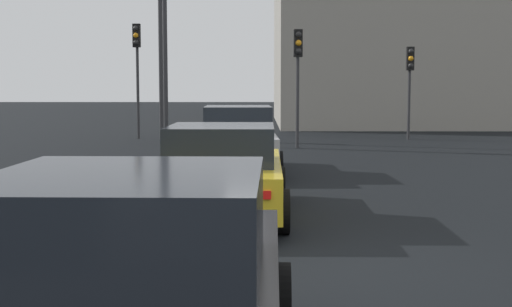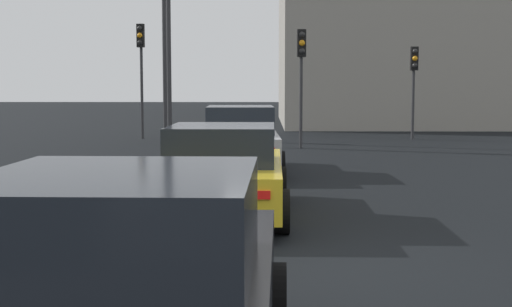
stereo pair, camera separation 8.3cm
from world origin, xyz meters
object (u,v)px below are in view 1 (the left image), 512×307
(car_yellow_right_second, at_px, (222,172))
(traffic_light_near_left, at_px, (298,63))
(car_black_right_third, at_px, (133,299))
(traffic_light_far_left, at_px, (137,57))
(traffic_light_near_right, at_px, (410,73))
(car_silver_right_lead, at_px, (238,141))
(street_lamp_far, at_px, (165,10))
(street_lamp_kerbside, at_px, (160,25))

(car_yellow_right_second, distance_m, traffic_light_near_left, 12.59)
(car_black_right_third, xyz_separation_m, traffic_light_far_left, (23.13, 3.96, 2.43))
(car_yellow_right_second, relative_size, traffic_light_near_right, 1.24)
(traffic_light_near_left, bearing_deg, car_silver_right_lead, -20.47)
(street_lamp_far, bearing_deg, traffic_light_near_left, -107.41)
(street_lamp_far, bearing_deg, car_yellow_right_second, -168.81)
(car_black_right_third, bearing_deg, traffic_light_near_right, -14.84)
(traffic_light_near_right, distance_m, street_lamp_kerbside, 9.69)
(street_lamp_kerbside, bearing_deg, traffic_light_near_left, -125.02)
(street_lamp_far, bearing_deg, traffic_light_far_left, 28.74)
(street_lamp_kerbside, bearing_deg, traffic_light_far_left, 60.82)
(car_yellow_right_second, relative_size, traffic_light_far_left, 0.99)
(traffic_light_far_left, height_order, street_lamp_far, street_lamp_far)
(car_silver_right_lead, height_order, traffic_light_near_right, traffic_light_near_right)
(traffic_light_near_right, relative_size, street_lamp_far, 0.44)
(car_black_right_third, xyz_separation_m, street_lamp_kerbside, (22.57, 2.95, 3.61))
(traffic_light_near_right, distance_m, traffic_light_far_left, 10.55)
(traffic_light_near_right, bearing_deg, car_black_right_third, -17.11)
(car_black_right_third, height_order, traffic_light_near_right, traffic_light_near_right)
(traffic_light_near_right, distance_m, street_lamp_far, 9.61)
(street_lamp_kerbside, bearing_deg, car_yellow_right_second, -168.69)
(car_yellow_right_second, xyz_separation_m, street_lamp_kerbside, (15.79, 3.16, 3.65))
(traffic_light_near_left, xyz_separation_m, street_lamp_kerbside, (3.52, 5.02, 1.54))
(car_silver_right_lead, bearing_deg, street_lamp_far, 17.44)
(traffic_light_near_left, bearing_deg, traffic_light_near_right, 124.67)
(traffic_light_far_left, xyz_separation_m, street_lamp_far, (-2.64, -1.45, 1.52))
(traffic_light_near_left, xyz_separation_m, street_lamp_far, (1.43, 4.57, 1.89))
(traffic_light_near_right, relative_size, street_lamp_kerbside, 0.48)
(car_silver_right_lead, distance_m, street_lamp_far, 9.34)
(street_lamp_kerbside, height_order, street_lamp_far, street_lamp_far)
(street_lamp_far, bearing_deg, traffic_light_near_right, -75.62)
(street_lamp_kerbside, bearing_deg, car_silver_right_lead, -162.22)
(car_black_right_third, xyz_separation_m, street_lamp_far, (20.48, 2.51, 3.95))
(car_silver_right_lead, relative_size, street_lamp_far, 0.55)
(car_yellow_right_second, relative_size, street_lamp_far, 0.55)
(traffic_light_near_left, height_order, street_lamp_far, street_lamp_far)
(traffic_light_near_left, distance_m, street_lamp_far, 5.15)
(car_silver_right_lead, height_order, traffic_light_near_left, traffic_light_near_left)
(car_silver_right_lead, height_order, car_black_right_third, car_silver_right_lead)
(car_black_right_third, bearing_deg, car_silver_right_lead, -0.06)
(car_black_right_third, xyz_separation_m, traffic_light_near_right, (22.81, -6.57, 1.81))
(car_yellow_right_second, distance_m, street_lamp_kerbside, 16.51)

